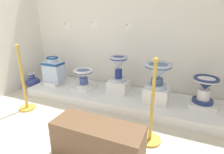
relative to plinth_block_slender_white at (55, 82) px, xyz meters
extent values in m
cube|color=white|center=(1.37, 0.55, 1.24)|extent=(4.39, 0.06, 2.82)
cube|color=white|center=(1.37, 0.05, -0.10)|extent=(3.41, 0.90, 0.13)
cube|color=white|center=(0.00, 0.00, 0.00)|extent=(0.30, 0.33, 0.07)
cube|color=silver|center=(0.00, 0.00, 0.23)|extent=(0.37, 0.25, 0.40)
cube|color=#1B498D|center=(0.00, 0.00, 0.40)|extent=(0.38, 0.26, 0.05)
cylinder|color=silver|center=(0.00, 0.00, 0.47)|extent=(0.21, 0.21, 0.08)
torus|color=#1B498D|center=(0.00, 0.00, 0.51)|extent=(0.23, 0.23, 0.04)
cube|color=white|center=(0.68, 0.03, -0.01)|extent=(0.34, 0.37, 0.04)
cylinder|color=white|center=(0.68, 0.03, 0.04)|extent=(0.30, 0.30, 0.05)
cylinder|color=#3B5193|center=(0.68, 0.03, 0.12)|extent=(0.16, 0.16, 0.12)
cone|color=white|center=(0.68, 0.03, 0.26)|extent=(0.35, 0.35, 0.14)
cylinder|color=#3B5193|center=(0.68, 0.03, 0.31)|extent=(0.34, 0.34, 0.03)
torus|color=white|center=(0.68, 0.03, 0.33)|extent=(0.36, 0.36, 0.04)
cylinder|color=#3B5193|center=(0.68, 0.03, 0.32)|extent=(0.24, 0.24, 0.01)
cube|color=white|center=(1.34, 0.12, 0.08)|extent=(0.34, 0.31, 0.22)
cylinder|color=#B4B9CF|center=(1.34, 0.12, 0.21)|extent=(0.27, 0.27, 0.06)
cylinder|color=navy|center=(1.34, 0.12, 0.32)|extent=(0.12, 0.12, 0.16)
cone|color=#B4B9CF|center=(1.34, 0.12, 0.51)|extent=(0.30, 0.30, 0.21)
cylinder|color=navy|center=(1.34, 0.12, 0.60)|extent=(0.30, 0.30, 0.03)
torus|color=#B4B9CF|center=(1.34, 0.12, 0.62)|extent=(0.32, 0.32, 0.04)
cylinder|color=navy|center=(1.34, 0.12, 0.61)|extent=(0.21, 0.21, 0.01)
cube|color=white|center=(2.03, -0.02, 0.09)|extent=(0.37, 0.33, 0.25)
cylinder|color=#ADBEDA|center=(2.03, -0.02, 0.25)|extent=(0.31, 0.31, 0.06)
cylinder|color=#38527F|center=(2.03, -0.02, 0.33)|extent=(0.18, 0.18, 0.10)
cone|color=#ADBEDA|center=(2.03, -0.02, 0.48)|extent=(0.41, 0.41, 0.21)
cylinder|color=#38527F|center=(2.03, -0.02, 0.57)|extent=(0.40, 0.40, 0.03)
torus|color=#ADBEDA|center=(2.03, -0.02, 0.59)|extent=(0.42, 0.42, 0.04)
cylinder|color=#38527F|center=(2.03, -0.02, 0.59)|extent=(0.29, 0.29, 0.01)
cube|color=white|center=(2.71, 0.12, 0.00)|extent=(0.38, 0.36, 0.07)
cylinder|color=navy|center=(2.71, 0.12, 0.06)|extent=(0.30, 0.30, 0.05)
cylinder|color=white|center=(2.71, 0.12, 0.17)|extent=(0.18, 0.18, 0.16)
cone|color=navy|center=(2.71, 0.12, 0.33)|extent=(0.34, 0.34, 0.17)
cylinder|color=white|center=(2.71, 0.12, 0.40)|extent=(0.34, 0.34, 0.03)
torus|color=navy|center=(2.71, 0.12, 0.42)|extent=(0.36, 0.36, 0.04)
cylinder|color=white|center=(2.71, 0.12, 0.41)|extent=(0.24, 0.24, 0.01)
cube|color=white|center=(0.04, 0.51, 1.08)|extent=(0.14, 0.01, 0.14)
cube|color=slate|center=(-0.01, 0.51, 1.12)|extent=(0.02, 0.01, 0.02)
cube|color=white|center=(0.67, 0.51, 1.12)|extent=(0.14, 0.01, 0.16)
cube|color=#386BAD|center=(0.62, 0.51, 1.17)|extent=(0.02, 0.01, 0.02)
cube|color=white|center=(1.37, 0.51, 1.10)|extent=(0.11, 0.01, 0.11)
cube|color=slate|center=(1.34, 0.51, 1.13)|extent=(0.02, 0.01, 0.02)
cylinder|color=white|center=(-0.52, -0.07, -0.15)|extent=(0.16, 0.16, 0.03)
ellipsoid|color=#323C8B|center=(-0.52, -0.07, -0.04)|extent=(0.28, 0.28, 0.20)
cylinder|color=#323C8B|center=(-0.52, -0.07, 0.10)|extent=(0.10, 0.10, 0.09)
torus|color=white|center=(-0.52, -0.07, 0.15)|extent=(0.14, 0.14, 0.02)
cylinder|color=gold|center=(0.10, -0.81, -0.16)|extent=(0.26, 0.26, 0.02)
cylinder|color=gold|center=(0.10, -0.81, 0.34)|extent=(0.04, 0.04, 0.98)
sphere|color=gold|center=(0.10, -0.81, 0.86)|extent=(0.06, 0.06, 0.06)
cylinder|color=gold|center=(2.12, -0.82, -0.16)|extent=(0.27, 0.27, 0.02)
cylinder|color=gold|center=(2.12, -0.82, 0.33)|extent=(0.04, 0.04, 0.95)
sphere|color=gold|center=(2.12, -0.82, 0.84)|extent=(0.06, 0.06, 0.06)
cube|color=brown|center=(1.66, -1.30, 0.03)|extent=(0.96, 0.36, 0.40)
camera|label=1|loc=(2.43, -2.70, 1.28)|focal=28.93mm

